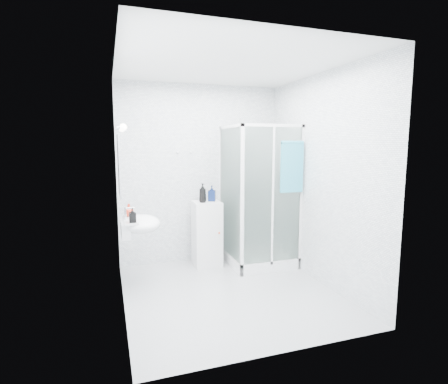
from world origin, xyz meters
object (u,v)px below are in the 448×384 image
object	(u,v)px
shower_enclosure	(256,235)
shampoo_bottle_b	(212,193)
wall_basin	(139,224)
soap_dispenser_orange	(129,210)
storage_cabinet	(207,233)
hand_towel	(292,166)
shampoo_bottle_a	(203,193)
soap_dispenser_black	(132,215)

from	to	relation	value
shower_enclosure	shampoo_bottle_b	distance (m)	0.87
wall_basin	shampoo_bottle_b	world-z (taller)	shampoo_bottle_b
shower_enclosure	soap_dispenser_orange	xyz separation A→B (m)	(-1.75, -0.14, 0.49)
storage_cabinet	soap_dispenser_orange	world-z (taller)	soap_dispenser_orange
hand_towel	shampoo_bottle_a	bearing A→B (deg)	150.36
wall_basin	soap_dispenser_orange	world-z (taller)	soap_dispenser_orange
storage_cabinet	soap_dispenser_black	world-z (taller)	soap_dispenser_black
storage_cabinet	shampoo_bottle_b	distance (m)	0.58
hand_towel	shampoo_bottle_a	world-z (taller)	hand_towel
wall_basin	shampoo_bottle_a	world-z (taller)	shampoo_bottle_a
shower_enclosure	wall_basin	bearing A→B (deg)	-169.19
wall_basin	soap_dispenser_orange	distance (m)	0.25
soap_dispenser_black	wall_basin	bearing A→B (deg)	67.11
hand_towel	soap_dispenser_black	bearing A→B (deg)	-177.09
wall_basin	shampoo_bottle_b	size ratio (longest dim) A/B	2.48
shower_enclosure	wall_basin	size ratio (longest dim) A/B	3.57
shampoo_bottle_a	soap_dispenser_black	xyz separation A→B (m)	(-1.01, -0.71, -0.12)
hand_towel	soap_dispenser_orange	distance (m)	2.16
shower_enclosure	shampoo_bottle_a	distance (m)	0.97
storage_cabinet	soap_dispenser_orange	xyz separation A→B (m)	(-1.09, -0.38, 0.48)
hand_towel	soap_dispenser_black	world-z (taller)	hand_towel
soap_dispenser_orange	soap_dispenser_black	size ratio (longest dim) A/B	0.92
shower_enclosure	storage_cabinet	distance (m)	0.70
storage_cabinet	shower_enclosure	bearing A→B (deg)	-18.60
shower_enclosure	soap_dispenser_black	bearing A→B (deg)	-163.74
shampoo_bottle_a	soap_dispenser_orange	distance (m)	1.09
shampoo_bottle_b	soap_dispenser_black	bearing A→B (deg)	-146.13
shower_enclosure	shampoo_bottle_b	world-z (taller)	shower_enclosure
hand_towel	wall_basin	bearing A→B (deg)	177.55
shampoo_bottle_b	wall_basin	bearing A→B (deg)	-151.39
shampoo_bottle_b	shower_enclosure	bearing A→B (deg)	-25.58
shower_enclosure	wall_basin	distance (m)	1.72
shower_enclosure	soap_dispenser_orange	size ratio (longest dim) A/B	12.92
hand_towel	shower_enclosure	bearing A→B (deg)	129.56
shampoo_bottle_a	storage_cabinet	bearing A→B (deg)	29.21
storage_cabinet	hand_towel	xyz separation A→B (m)	(0.99, -0.64, 1.00)
hand_towel	storage_cabinet	bearing A→B (deg)	147.07
hand_towel	shampoo_bottle_b	distance (m)	1.20
shampoo_bottle_b	storage_cabinet	bearing A→B (deg)	-158.78
storage_cabinet	shampoo_bottle_a	distance (m)	0.60
storage_cabinet	hand_towel	world-z (taller)	hand_towel
storage_cabinet	soap_dispenser_black	bearing A→B (deg)	-143.80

